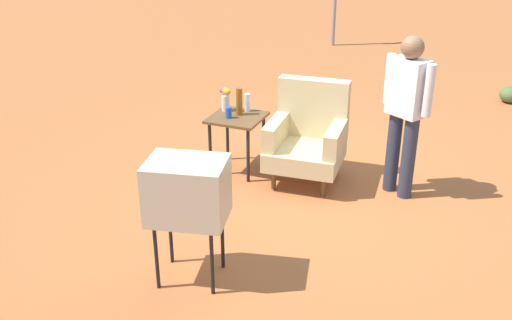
# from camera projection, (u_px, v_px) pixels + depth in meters

# --- Properties ---
(ground_plane) EXTENTS (60.00, 60.00, 0.00)m
(ground_plane) POSITION_uv_depth(u_px,v_px,m) (322.00, 184.00, 6.24)
(ground_plane) COLOR #AD6033
(armchair) EXTENTS (0.83, 0.83, 1.06)m
(armchair) POSITION_uv_depth(u_px,v_px,m) (308.00, 136.00, 6.16)
(armchair) COLOR brown
(armchair) RESTS_ON ground
(side_table) EXTENTS (0.56, 0.56, 0.64)m
(side_table) POSITION_uv_depth(u_px,v_px,m) (237.00, 125.00, 6.33)
(side_table) COLOR black
(side_table) RESTS_ON ground
(tv_on_stand) EXTENTS (0.68, 0.56, 1.03)m
(tv_on_stand) POSITION_uv_depth(u_px,v_px,m) (187.00, 191.00, 4.39)
(tv_on_stand) COLOR black
(tv_on_stand) RESTS_ON ground
(person_standing) EXTENTS (0.50, 0.37, 1.64)m
(person_standing) POSITION_uv_depth(u_px,v_px,m) (406.00, 107.00, 5.66)
(person_standing) COLOR #2D3347
(person_standing) RESTS_ON ground
(bottle_short_clear) EXTENTS (0.06, 0.06, 0.20)m
(bottle_short_clear) POSITION_uv_depth(u_px,v_px,m) (247.00, 102.00, 6.40)
(bottle_short_clear) COLOR silver
(bottle_short_clear) RESTS_ON side_table
(bottle_tall_amber) EXTENTS (0.07, 0.07, 0.30)m
(bottle_tall_amber) POSITION_uv_depth(u_px,v_px,m) (239.00, 102.00, 6.27)
(bottle_tall_amber) COLOR brown
(bottle_tall_amber) RESTS_ON side_table
(soda_can_blue) EXTENTS (0.07, 0.07, 0.12)m
(soda_can_blue) POSITION_uv_depth(u_px,v_px,m) (229.00, 113.00, 6.21)
(soda_can_blue) COLOR blue
(soda_can_blue) RESTS_ON side_table
(flower_vase) EXTENTS (0.14, 0.09, 0.27)m
(flower_vase) POSITION_uv_depth(u_px,v_px,m) (225.00, 98.00, 6.39)
(flower_vase) COLOR silver
(flower_vase) RESTS_ON side_table
(shrub_far) EXTENTS (0.31, 0.31, 0.24)m
(shrub_far) POSITION_uv_depth(u_px,v_px,m) (510.00, 95.00, 8.66)
(shrub_far) COLOR #516B38
(shrub_far) RESTS_ON ground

